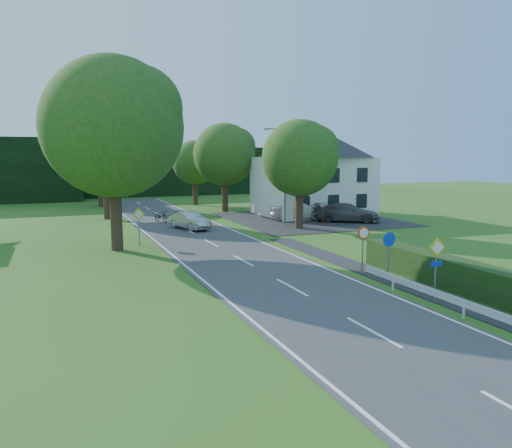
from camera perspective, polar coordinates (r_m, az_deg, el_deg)
name	(u,v)px	position (r m, az deg, el deg)	size (l,w,h in m)	color
road	(231,254)	(29.23, -2.84, -3.50)	(7.00, 80.00, 0.04)	#3A3A3D
parking_pad	(308,219)	(45.80, 6.00, 0.58)	(14.00, 16.00, 0.04)	#252528
line_edge_left	(177,258)	(28.34, -9.07, -3.89)	(0.12, 80.00, 0.01)	white
line_edge_right	(282,250)	(30.43, 2.96, -3.00)	(0.12, 80.00, 0.01)	white
line_centre	(231,254)	(29.22, -2.84, -3.45)	(0.12, 80.00, 0.01)	white
tree_main	(114,154)	(31.26, -15.94, 7.65)	(9.40, 9.40, 11.64)	#234A16
tree_left_far	(106,172)	(47.30, -16.79, 5.71)	(7.00, 7.00, 8.58)	#234A16
tree_right_far	(225,168)	(51.76, -3.60, 6.46)	(7.40, 7.40, 9.09)	#234A16
tree_left_back	(100,171)	(59.30, -17.40, 5.79)	(6.60, 6.60, 8.07)	#234A16
tree_right_back	(195,173)	(59.15, -6.99, 5.84)	(6.20, 6.20, 7.56)	#234A16
tree_right_mid	(300,174)	(39.41, 5.01, 5.66)	(7.00, 7.00, 8.58)	#234A16
treeline_right	(180,171)	(75.15, -8.72, 6.00)	(30.00, 5.00, 7.00)	black
house_white	(313,170)	(49.05, 6.49, 6.19)	(10.60, 8.40, 8.60)	white
streetlight	(284,172)	(41.01, 3.19, 6.00)	(2.03, 0.18, 8.00)	slate
sign_priority_right	(437,258)	(20.75, 19.93, -3.63)	(0.78, 0.09, 2.59)	slate
sign_roundabout	(389,248)	(23.04, 14.93, -2.63)	(0.64, 0.08, 2.37)	slate
sign_speed_limit	(363,239)	(24.61, 12.16, -1.66)	(0.64, 0.11, 2.37)	slate
sign_priority_left	(139,219)	(32.67, -13.25, 0.52)	(0.78, 0.09, 2.44)	slate
moving_car	(190,220)	(39.36, -7.60, 0.40)	(1.44, 4.14, 1.36)	#9F9FA3
motorcycle	(161,216)	(43.92, -10.78, 0.88)	(0.68, 1.96, 1.03)	black
parked_car_silver_a	(298,211)	(44.86, 4.88, 1.53)	(1.74, 5.00, 1.65)	#9FA0A4
parked_car_grey	(347,212)	(44.16, 10.39, 1.30)	(2.26, 5.55, 1.61)	#4E4E53
parked_car_silver_b	(345,209)	(48.17, 10.16, 1.75)	(2.42, 5.25, 1.46)	silver
parasol	(324,213)	(42.44, 7.73, 1.25)	(1.99, 2.03, 1.83)	#B5380E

